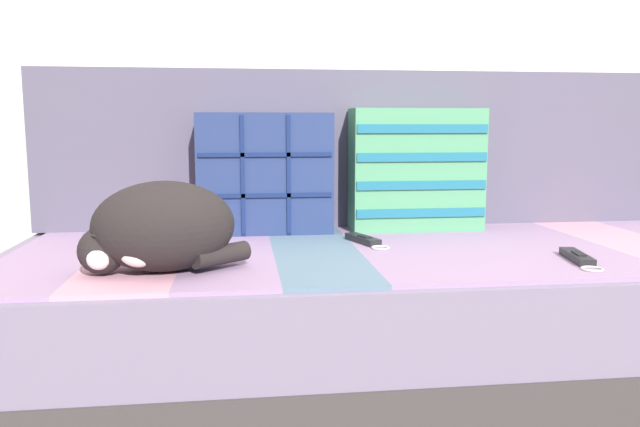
% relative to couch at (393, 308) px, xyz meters
% --- Properties ---
extents(ground_plane, '(14.00, 14.00, 0.00)m').
position_rel_couch_xyz_m(ground_plane, '(0.00, -0.09, -0.17)').
color(ground_plane, '#564C47').
extents(couch, '(2.11, 0.92, 0.35)m').
position_rel_couch_xyz_m(couch, '(0.00, 0.00, 0.00)').
color(couch, '#3D3838').
rests_on(couch, ground_plane).
extents(sofa_backrest, '(2.06, 0.14, 0.49)m').
position_rel_couch_xyz_m(sofa_backrest, '(0.00, 0.39, 0.42)').
color(sofa_backrest, '#514C60').
rests_on(sofa_backrest, couch).
extents(throw_pillow_quilted, '(0.40, 0.14, 0.36)m').
position_rel_couch_xyz_m(throw_pillow_quilted, '(-0.34, 0.24, 0.36)').
color(throw_pillow_quilted, navy).
rests_on(throw_pillow_quilted, couch).
extents(throw_pillow_striped, '(0.40, 0.14, 0.37)m').
position_rel_couch_xyz_m(throw_pillow_striped, '(0.13, 0.24, 0.36)').
color(throw_pillow_striped, '#4C9366').
rests_on(throw_pillow_striped, couch).
extents(sleeping_cat, '(0.37, 0.27, 0.20)m').
position_rel_couch_xyz_m(sleeping_cat, '(-0.59, -0.24, 0.27)').
color(sleeping_cat, black).
rests_on(sleeping_cat, couch).
extents(game_remote_near, '(0.08, 0.20, 0.02)m').
position_rel_couch_xyz_m(game_remote_near, '(0.38, -0.25, 0.19)').
color(game_remote_near, black).
rests_on(game_remote_near, couch).
extents(game_remote_far, '(0.10, 0.19, 0.02)m').
position_rel_couch_xyz_m(game_remote_far, '(-0.08, 0.03, 0.19)').
color(game_remote_far, black).
rests_on(game_remote_far, couch).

